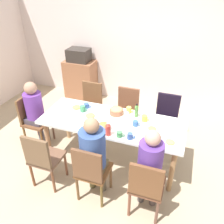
{
  "coord_description": "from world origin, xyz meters",
  "views": [
    {
      "loc": [
        0.94,
        -2.65,
        2.66
      ],
      "look_at": [
        0.0,
        0.0,
        0.92
      ],
      "focal_mm": 37.07,
      "sensor_mm": 36.0,
      "label": 1
    }
  ],
  "objects": [
    {
      "name": "plate_2",
      "position": [
        0.87,
        -0.25,
        0.78
      ],
      "size": [
        0.22,
        0.22,
        0.04
      ],
      "color": "white",
      "rests_on": "dining_table"
    },
    {
      "name": "cup_5",
      "position": [
        0.45,
        0.15,
        0.82
      ],
      "size": [
        0.12,
        0.08,
        0.09
      ],
      "color": "yellow",
      "rests_on": "dining_table"
    },
    {
      "name": "plate_1",
      "position": [
        -0.34,
        -0.01,
        0.78
      ],
      "size": [
        0.26,
        0.26,
        0.04
      ],
      "color": "white",
      "rests_on": "dining_table"
    },
    {
      "name": "bowl_0",
      "position": [
        -0.03,
        -0.24,
        0.82
      ],
      "size": [
        0.18,
        0.18,
        0.09
      ],
      "color": "#A1674F",
      "rests_on": "dining_table"
    },
    {
      "name": "cup_0",
      "position": [
        0.17,
        0.3,
        0.82
      ],
      "size": [
        0.11,
        0.08,
        0.1
      ],
      "color": "#E5CB52",
      "rests_on": "dining_table"
    },
    {
      "name": "wall_back",
      "position": [
        0.0,
        2.15,
        1.3
      ],
      "size": [
        6.26,
        0.12,
        2.6
      ],
      "primitive_type": "cube",
      "color": "silver",
      "rests_on": "ground_plane"
    },
    {
      "name": "microwave",
      "position": [
        -1.44,
        1.85,
        1.04
      ],
      "size": [
        0.48,
        0.36,
        0.28
      ],
      "primitive_type": "cube",
      "color": "#2E2925",
      "rests_on": "side_cabinet"
    },
    {
      "name": "ground_plane",
      "position": [
        0.0,
        0.0,
        0.0
      ],
      "size": [
        7.22,
        7.22,
        0.0
      ],
      "primitive_type": "plane",
      "color": "tan"
    },
    {
      "name": "bottle_0",
      "position": [
        0.07,
        -0.34,
        0.86
      ],
      "size": [
        0.07,
        0.07,
        0.2
      ],
      "color": "#D23B33",
      "rests_on": "dining_table"
    },
    {
      "name": "chair_4",
      "position": [
        -0.7,
        -0.78,
        0.51
      ],
      "size": [
        0.4,
        0.4,
        0.9
      ],
      "color": "brown",
      "rests_on": "ground_plane"
    },
    {
      "name": "cup_4",
      "position": [
        0.22,
        -0.32,
        0.81
      ],
      "size": [
        0.11,
        0.08,
        0.08
      ],
      "color": "#499257",
      "rests_on": "dining_table"
    },
    {
      "name": "chair_1",
      "position": [
        0.0,
        -0.78,
        0.51
      ],
      "size": [
        0.4,
        0.4,
        0.9
      ],
      "color": "brown",
      "rests_on": "ground_plane"
    },
    {
      "name": "chair_5",
      "position": [
        0.0,
        0.78,
        0.51
      ],
      "size": [
        0.4,
        0.4,
        0.9
      ],
      "color": "brown",
      "rests_on": "ground_plane"
    },
    {
      "name": "chair_6",
      "position": [
        -1.44,
        0.0,
        0.51
      ],
      "size": [
        0.4,
        0.4,
        0.9
      ],
      "color": "brown",
      "rests_on": "ground_plane"
    },
    {
      "name": "person_3",
      "position": [
        0.7,
        -0.69,
        0.73
      ],
      "size": [
        0.3,
        0.3,
        1.24
      ],
      "color": "#514947",
      "rests_on": "ground_plane"
    },
    {
      "name": "chair_0",
      "position": [
        0.7,
        0.78,
        0.51
      ],
      "size": [
        0.4,
        0.4,
        0.9
      ],
      "color": "black",
      "rests_on": "ground_plane"
    },
    {
      "name": "plate_3",
      "position": [
        0.6,
        -0.03,
        0.78
      ],
      "size": [
        0.21,
        0.21,
        0.04
      ],
      "color": "white",
      "rests_on": "dining_table"
    },
    {
      "name": "dining_table",
      "position": [
        0.0,
        0.0,
        0.68
      ],
      "size": [
        2.11,
        0.8,
        0.77
      ],
      "color": "white",
      "rests_on": "ground_plane"
    },
    {
      "name": "chair_3",
      "position": [
        0.7,
        -0.78,
        0.51
      ],
      "size": [
        0.4,
        0.4,
        0.9
      ],
      "color": "brown",
      "rests_on": "ground_plane"
    },
    {
      "name": "side_cabinet",
      "position": [
        -1.44,
        1.85,
        0.45
      ],
      "size": [
        0.7,
        0.44,
        0.9
      ],
      "primitive_type": "cube",
      "color": "#935F41",
      "rests_on": "ground_plane"
    },
    {
      "name": "person_6",
      "position": [
        -1.34,
        0.0,
        0.71
      ],
      "size": [
        0.3,
        0.3,
        1.18
      ],
      "color": "#434748",
      "rests_on": "ground_plane"
    },
    {
      "name": "cup_1",
      "position": [
        -0.51,
        0.21,
        0.81
      ],
      "size": [
        0.12,
        0.08,
        0.08
      ],
      "color": "#37579D",
      "rests_on": "dining_table"
    },
    {
      "name": "cup_7",
      "position": [
        0.36,
        -0.32,
        0.81
      ],
      "size": [
        0.11,
        0.07,
        0.09
      ],
      "color": "#3B5CA6",
      "rests_on": "dining_table"
    },
    {
      "name": "cup_6",
      "position": [
        0.18,
        0.14,
        0.82
      ],
      "size": [
        0.11,
        0.07,
        0.1
      ],
      "color": "white",
      "rests_on": "dining_table"
    },
    {
      "name": "chair_2",
      "position": [
        -0.7,
        0.78,
        0.51
      ],
      "size": [
        0.4,
        0.4,
        0.9
      ],
      "color": "brown",
      "rests_on": "ground_plane"
    },
    {
      "name": "cup_2",
      "position": [
        0.36,
        -0.01,
        0.81
      ],
      "size": [
        0.11,
        0.08,
        0.08
      ],
      "color": "#3861A3",
      "rests_on": "dining_table"
    },
    {
      "name": "cup_3",
      "position": [
        -0.51,
        0.09,
        0.82
      ],
      "size": [
        0.12,
        0.08,
        0.1
      ],
      "color": "#439563",
      "rests_on": "dining_table"
    },
    {
      "name": "plate_0",
      "position": [
        -0.65,
        0.14,
        0.78
      ],
      "size": [
        0.26,
        0.26,
        0.04
      ],
      "color": "white",
      "rests_on": "dining_table"
    },
    {
      "name": "person_1",
      "position": [
        0.0,
        -0.69,
        0.74
      ],
      "size": [
        0.32,
        0.32,
        1.24
      ],
      "color": "brown",
      "rests_on": "ground_plane"
    },
    {
      "name": "bowl_1",
      "position": [
        0.0,
        0.2,
        0.82
      ],
      "size": [
        0.21,
        0.21,
        0.1
      ],
      "color": "#9C5C40",
      "rests_on": "dining_table"
    },
    {
      "name": "bottle_1",
      "position": [
        0.3,
        0.23,
        0.87
      ],
      "size": [
        0.05,
        0.05,
        0.22
      ],
      "color": "#518740",
      "rests_on": "dining_table"
    }
  ]
}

